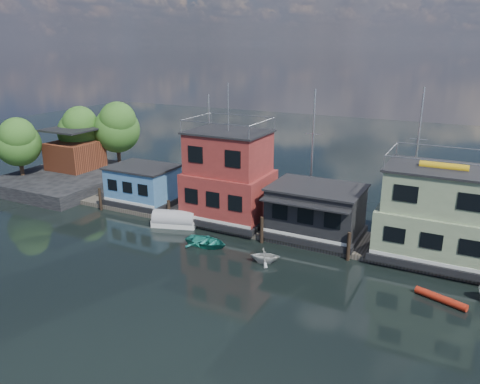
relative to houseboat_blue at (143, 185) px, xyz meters
The scene contains 13 objects.
ground 21.75m from the houseboat_blue, 33.69° to the right, with size 160.00×160.00×0.00m, color black.
dock 18.11m from the houseboat_blue, ahead, with size 48.00×5.00×0.40m, color #595147.
houseboat_blue is the anchor object (origin of this frame).
houseboat_red 9.69m from the houseboat_blue, ahead, with size 7.40×5.90×11.86m.
houseboat_dark 17.50m from the houseboat_blue, ahead, with size 7.40×6.10×4.06m.
houseboat_green 26.53m from the houseboat_blue, ahead, with size 8.40×5.90×7.03m.
pilings 17.92m from the houseboat_blue, ahead, with size 42.28×0.28×2.20m.
background_masts 23.77m from the houseboat_blue, 14.77° to the left, with size 36.40×0.16×12.00m.
shore 13.32m from the houseboat_blue, 163.07° to the left, with size 12.40×15.72×8.24m.
dinghy_white 16.92m from the houseboat_blue, 20.85° to the right, with size 1.88×2.18×1.15m, color beige.
red_kayak 28.35m from the houseboat_blue, 12.16° to the right, with size 0.47×0.47×3.20m, color #B42613.
dinghy_teal 11.84m from the houseboat_blue, 27.35° to the right, with size 2.51×3.51×0.73m, color #238376.
tarp_runabout 6.66m from the houseboat_blue, 27.89° to the right, with size 4.12×2.60×1.56m.
Camera 1 is at (10.30, -22.35, 15.24)m, focal length 35.00 mm.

